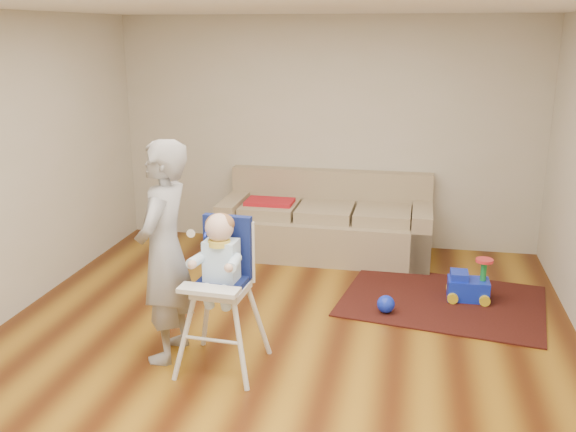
% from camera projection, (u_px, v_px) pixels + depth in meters
% --- Properties ---
extents(ground, '(5.50, 5.50, 0.00)m').
position_uv_depth(ground, '(279.00, 343.00, 5.38)').
color(ground, '#47200A').
rests_on(ground, ground).
extents(room_envelope, '(5.04, 5.52, 2.72)m').
position_uv_depth(room_envelope, '(291.00, 111.00, 5.35)').
color(room_envelope, beige).
rests_on(room_envelope, ground).
extents(sofa, '(2.40, 1.00, 0.93)m').
position_uv_depth(sofa, '(326.00, 216.00, 7.40)').
color(sofa, tan).
rests_on(sofa, ground).
extents(side_table, '(0.56, 0.56, 0.56)m').
position_uv_depth(side_table, '(245.00, 225.00, 7.68)').
color(side_table, black).
rests_on(side_table, ground).
extents(area_rug, '(2.07, 1.68, 0.01)m').
position_uv_depth(area_rug, '(442.00, 301.00, 6.20)').
color(area_rug, black).
rests_on(area_rug, ground).
extents(ride_on_toy, '(0.39, 0.28, 0.42)m').
position_uv_depth(ride_on_toy, '(469.00, 279.00, 6.17)').
color(ride_on_toy, '#142DE1').
rests_on(ride_on_toy, area_rug).
extents(toy_ball, '(0.17, 0.17, 0.17)m').
position_uv_depth(toy_ball, '(386.00, 304.00, 5.91)').
color(toy_ball, '#142DE1').
rests_on(toy_ball, area_rug).
extents(high_chair, '(0.61, 0.61, 1.25)m').
position_uv_depth(high_chair, '(221.00, 295.00, 4.85)').
color(high_chair, silver).
rests_on(high_chair, ground).
extents(adult, '(0.43, 0.65, 1.76)m').
position_uv_depth(adult, '(164.00, 252.00, 4.95)').
color(adult, gray).
rests_on(adult, ground).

